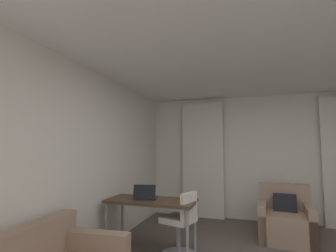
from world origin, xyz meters
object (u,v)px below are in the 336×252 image
Objects in this scene: armchair at (286,222)px; desk_chair at (181,228)px; desk at (151,204)px; laptop at (145,196)px.

desk_chair is at bearing -141.80° from armchair.
armchair is at bearing 38.20° from desk_chair.
desk is 0.14m from laptop.
laptop is at bearing -177.95° from desk_chair.
armchair is 2.45× the size of laptop.
desk_chair is at bearing 2.05° from laptop.
desk is 1.46× the size of desk_chair.
desk is at bearing 179.83° from desk_chair.
desk_chair is at bearing -0.17° from desk.
armchair is 2.37m from laptop.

